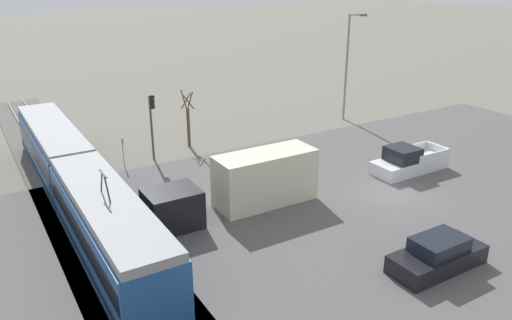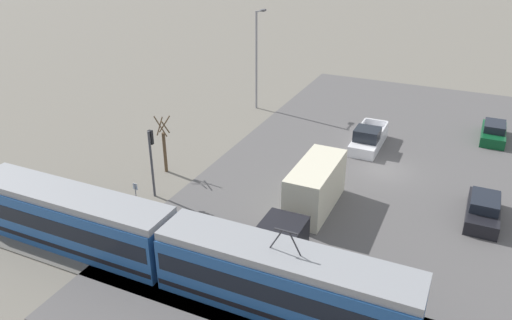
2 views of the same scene
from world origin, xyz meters
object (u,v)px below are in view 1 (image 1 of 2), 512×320
at_px(box_truck, 244,185).
at_px(street_tree, 188,121).
at_px(street_lamp_near_crossing, 348,61).
at_px(no_parking_sign, 123,149).
at_px(pickup_truck, 408,162).
at_px(sedan_car_1, 438,255).
at_px(traffic_light_pole, 152,118).
at_px(light_rail_tram, 77,182).

height_order(box_truck, street_tree, street_tree).
xyz_separation_m(box_truck, street_lamp_near_crossing, (11.29, -17.13, 3.81)).
bearing_deg(no_parking_sign, street_tree, -73.74).
bearing_deg(pickup_truck, sedan_car_1, 139.04).
bearing_deg(street_tree, traffic_light_pole, 112.11).
distance_m(light_rail_tram, street_tree, 11.96).
height_order(light_rail_tram, street_tree, light_rail_tram).
bearing_deg(sedan_car_1, street_lamp_near_crossing, -31.02).
bearing_deg(street_tree, no_parking_sign, 106.26).
bearing_deg(pickup_truck, box_truck, 85.73).
distance_m(sedan_car_1, no_parking_sign, 21.52).
bearing_deg(light_rail_tram, box_truck, -120.53).
distance_m(light_rail_tram, street_lamp_near_crossing, 26.28).
bearing_deg(traffic_light_pole, box_truck, -171.38).
bearing_deg(no_parking_sign, box_truck, -158.70).
height_order(box_truck, no_parking_sign, box_truck).
relative_size(traffic_light_pole, street_lamp_near_crossing, 0.51).
height_order(box_truck, traffic_light_pole, traffic_light_pole).
height_order(box_truck, pickup_truck, box_truck).
bearing_deg(box_truck, traffic_light_pole, 8.62).
bearing_deg(box_truck, no_parking_sign, 21.30).
height_order(box_truck, sedan_car_1, box_truck).
relative_size(box_truck, street_tree, 2.30).
height_order(pickup_truck, no_parking_sign, no_parking_sign).
distance_m(box_truck, sedan_car_1, 10.85).
distance_m(traffic_light_pole, street_lamp_near_crossing, 18.85).
distance_m(light_rail_tram, pickup_truck, 21.05).
relative_size(light_rail_tram, traffic_light_pole, 5.37).
distance_m(pickup_truck, street_lamp_near_crossing, 13.92).
xyz_separation_m(traffic_light_pole, street_lamp_near_crossing, (1.01, -18.69, 2.22)).
distance_m(box_truck, traffic_light_pole, 10.51).
distance_m(pickup_truck, no_parking_sign, 19.42).
height_order(light_rail_tram, box_truck, light_rail_tram).
height_order(sedan_car_1, traffic_light_pole, traffic_light_pole).
bearing_deg(box_truck, pickup_truck, -94.27).
distance_m(pickup_truck, street_tree, 16.36).
xyz_separation_m(light_rail_tram, traffic_light_pole, (5.52, -6.50, 1.41)).
height_order(light_rail_tram, no_parking_sign, light_rail_tram).
height_order(street_tree, street_lamp_near_crossing, street_lamp_near_crossing).
bearing_deg(no_parking_sign, traffic_light_pole, -82.60).
bearing_deg(no_parking_sign, pickup_truck, -124.09).
bearing_deg(street_lamp_near_crossing, traffic_light_pole, 93.11).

